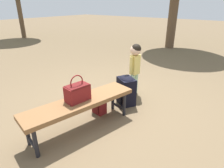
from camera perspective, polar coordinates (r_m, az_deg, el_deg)
The scene contains 6 objects.
ground_plane at distance 3.44m, azimuth -1.01°, elevation -6.11°, with size 40.00×40.00×0.00m, color brown.
park_bench at distance 2.68m, azimuth -9.32°, elevation -5.92°, with size 1.65×0.74×0.45m.
handbag at distance 2.60m, azimuth -10.23°, elevation -2.38°, with size 0.34×0.23×0.37m.
child_standing at distance 3.62m, azimuth 6.91°, elevation 6.65°, with size 0.27×0.20×0.99m.
backpack_large at distance 3.36m, azimuth 4.21°, elevation -1.62°, with size 0.38×0.41×0.55m.
backpack_small at distance 3.12m, azimuth -3.85°, elevation -5.80°, with size 0.20×0.22×0.34m.
Camera 1 is at (-2.36, -1.86, 1.68)m, focal length 30.77 mm.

